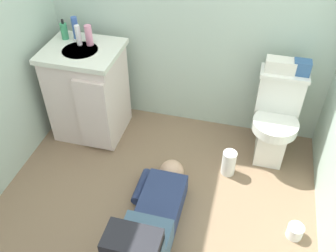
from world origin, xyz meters
TOP-DOWN VIEW (x-y plane):
  - ground_plane at (0.00, 0.00)m, footprint 2.82×3.15m
  - toilet at (0.78, 0.80)m, footprint 0.36×0.46m
  - vanity_cabinet at (-0.77, 0.71)m, footprint 0.60×0.53m
  - faucet at (-0.78, 0.85)m, footprint 0.02×0.02m
  - person_plumber at (0.06, -0.22)m, footprint 0.39×1.06m
  - tissue_box at (0.74, 0.89)m, footprint 0.22×0.11m
  - toiletry_bag at (0.89, 0.89)m, footprint 0.12×0.09m
  - soap_dispenser at (-0.97, 0.83)m, footprint 0.06×0.06m
  - bottle_blue at (-0.88, 0.87)m, footprint 0.05×0.05m
  - bottle_white at (-0.81, 0.77)m, footprint 0.04×0.04m
  - bottle_pink at (-0.73, 0.79)m, footprint 0.06×0.06m
  - paper_towel_roll at (0.48, 0.48)m, footprint 0.11×0.11m
  - toilet_paper_roll at (1.00, 0.01)m, footprint 0.11×0.11m

SIDE VIEW (x-z plane):
  - ground_plane at x=0.00m, z-range -0.04..0.00m
  - toilet_paper_roll at x=1.00m, z-range 0.00..0.10m
  - paper_towel_roll at x=0.48m, z-range 0.00..0.22m
  - person_plumber at x=0.06m, z-range -0.08..0.44m
  - toilet at x=0.78m, z-range -0.01..0.74m
  - vanity_cabinet at x=-0.77m, z-range 0.01..0.83m
  - tissue_box at x=0.74m, z-range 0.75..0.85m
  - toiletry_bag at x=0.89m, z-range 0.75..0.86m
  - faucet at x=-0.78m, z-range 0.82..0.92m
  - soap_dispenser at x=-0.97m, z-range 0.80..0.97m
  - bottle_white at x=-0.81m, z-range 0.82..0.98m
  - bottle_pink at x=-0.73m, z-range 0.82..0.98m
  - bottle_blue at x=-0.88m, z-range 0.82..1.00m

